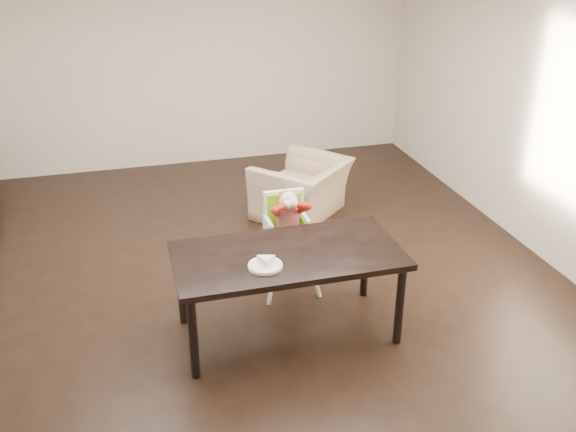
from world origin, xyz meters
name	(u,v)px	position (x,y,z in m)	size (l,w,h in m)	color
ground	(248,290)	(0.00, 0.00, 0.00)	(7.00, 7.00, 0.00)	black
room_walls	(241,93)	(0.00, 0.00, 1.86)	(6.02, 7.02, 2.71)	beige
dining_table	(288,261)	(0.19, -0.73, 0.67)	(1.80, 0.90, 0.75)	black
high_chair	(287,220)	(0.37, -0.03, 0.69)	(0.41, 0.41, 0.97)	white
plate	(266,264)	(-0.03, -0.90, 0.78)	(0.35, 0.35, 0.08)	white
armchair	(302,180)	(0.94, 1.44, 0.43)	(0.99, 0.64, 0.86)	tan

